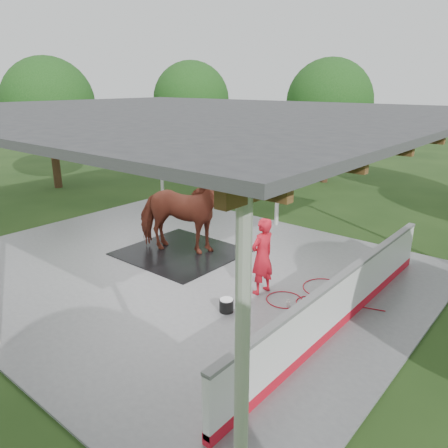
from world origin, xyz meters
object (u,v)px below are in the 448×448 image
Objects in this scene: dasher_board at (342,301)px; horse at (179,215)px; wash_bucket at (226,305)px; handler at (262,256)px.

dasher_board is 5.32m from horse.
handler is at bearing 87.58° from wash_bucket.
handler is at bearing 175.15° from dasher_board.
handler is 1.42m from wash_bucket.
horse is at bearing 150.82° from wash_bucket.
dasher_board is at bearing 94.11° from handler.
horse is 3.72m from wash_bucket.
dasher_board is 2.37m from wash_bucket.
dasher_board is 3.05× the size of horse.
dasher_board is 26.11× the size of wash_bucket.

